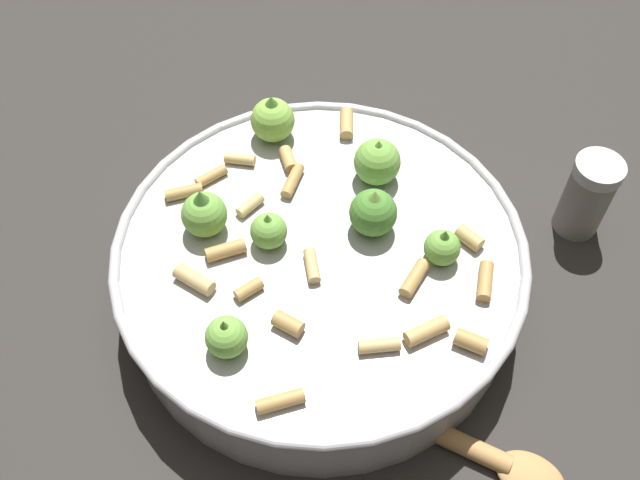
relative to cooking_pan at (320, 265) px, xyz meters
The scene contains 4 objects.
ground_plane 0.04m from the cooking_pan, 88.81° to the right, with size 2.40×2.40×0.00m, color #2D2B28.
cooking_pan is the anchor object (origin of this frame).
pepper_shaker 0.25m from the cooking_pan, ahead, with size 0.04×0.04×0.08m.
wooden_spoon 0.15m from the cooking_pan, 70.90° to the right, with size 0.22×0.18×0.02m.
Camera 1 is at (-0.07, -0.33, 0.53)m, focal length 40.30 mm.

